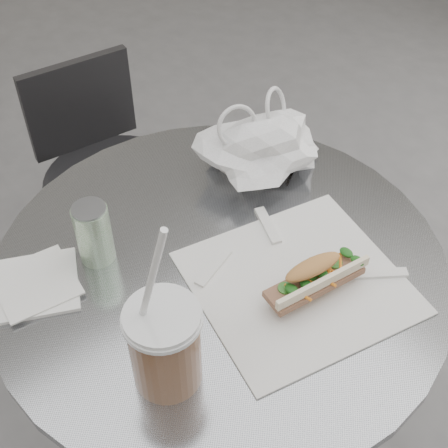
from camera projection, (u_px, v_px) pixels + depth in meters
cafe_table at (221, 353)px, 1.23m from camera, size 0.76×0.76×0.74m
chair_far at (114, 206)px, 1.75m from camera, size 0.37×0.39×0.70m
sandwich_paper at (298, 282)px, 1.00m from camera, size 0.37×0.36×0.00m
banh_mi at (313, 279)px, 0.97m from camera, size 0.21×0.10×0.07m
iced_coffee at (165, 345)px, 0.84m from camera, size 0.11×0.11×0.31m
sunglasses at (295, 153)px, 1.21m from camera, size 0.10×0.07×0.05m
plastic_bag at (263, 148)px, 1.16m from camera, size 0.25×0.21×0.11m
napkin_stack at (36, 284)px, 1.00m from camera, size 0.17×0.17×0.01m
drink_can at (94, 233)px, 1.01m from camera, size 0.06×0.06×0.11m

